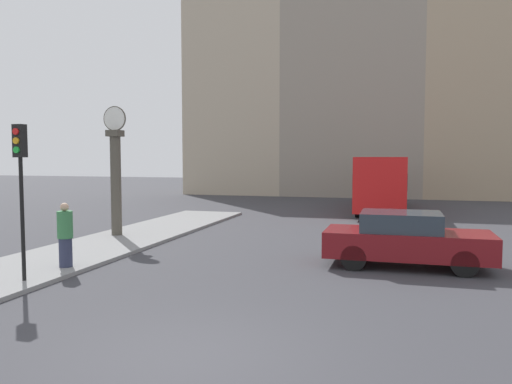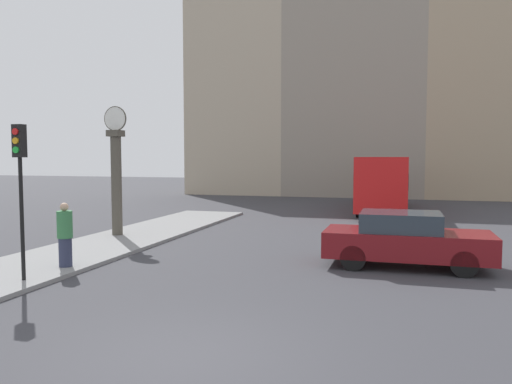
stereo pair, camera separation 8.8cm
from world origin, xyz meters
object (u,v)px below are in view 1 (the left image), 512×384
at_px(traffic_light_near, 21,169).
at_px(pedestrian_green_hoodie, 65,235).
at_px(bus_distant, 383,181).
at_px(street_clock, 116,174).
at_px(sedan_car, 406,239).

height_order(traffic_light_near, pedestrian_green_hoodie, traffic_light_near).
height_order(bus_distant, street_clock, street_clock).
xyz_separation_m(sedan_car, pedestrian_green_hoodie, (-8.62, -2.95, 0.18)).
bearing_deg(street_clock, bus_distant, 52.31).
relative_size(bus_distant, street_clock, 2.09).
distance_m(bus_distant, street_clock, 15.09).
height_order(sedan_car, traffic_light_near, traffic_light_near).
distance_m(sedan_car, pedestrian_green_hoodie, 9.11).
bearing_deg(bus_distant, pedestrian_green_hoodie, -113.98).
bearing_deg(street_clock, pedestrian_green_hoodie, -72.44).
xyz_separation_m(street_clock, pedestrian_green_hoodie, (1.63, -5.14, -1.42)).
relative_size(sedan_car, street_clock, 0.93).
relative_size(traffic_light_near, pedestrian_green_hoodie, 2.15).
distance_m(traffic_light_near, street_clock, 6.86).
height_order(sedan_car, bus_distant, bus_distant).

